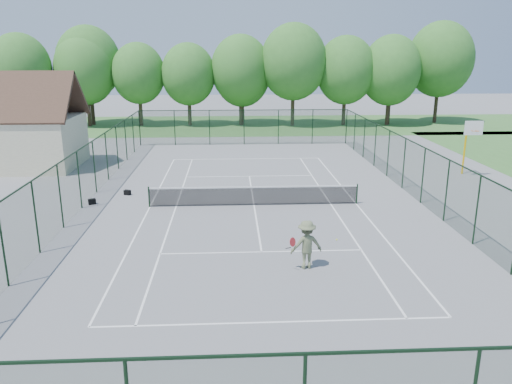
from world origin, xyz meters
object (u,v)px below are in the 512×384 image
basketball_goal (470,137)px  tennis_player (306,245)px  tennis_net (254,195)px  sports_bag_a (92,202)px

basketball_goal → tennis_player: basketball_goal is taller
tennis_net → tennis_player: 8.17m
tennis_net → tennis_player: bearing=-78.9°
basketball_goal → sports_bag_a: (-22.85, -5.24, -2.42)m
tennis_net → sports_bag_a: tennis_net is taller
tennis_net → tennis_player: tennis_player is taller
tennis_net → sports_bag_a: bearing=175.9°
sports_bag_a → tennis_player: tennis_player is taller
basketball_goal → sports_bag_a: basketball_goal is taller
basketball_goal → tennis_player: bearing=-132.3°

